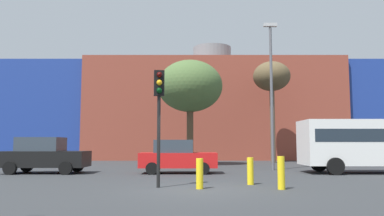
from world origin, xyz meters
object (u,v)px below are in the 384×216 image
object	(u,v)px
bollard_yellow_2	(201,174)
bare_tree_0	(192,87)
traffic_light_island	(161,101)
bare_tree_1	(273,78)
parked_car_1	(47,155)
parked_car_2	(179,157)
street_lamp	(273,86)
bollard_yellow_0	(283,173)
white_bus	(370,142)
bollard_yellow_1	(252,171)

from	to	relation	value
bollard_yellow_2	bare_tree_0	bearing A→B (deg)	91.65
traffic_light_island	bare_tree_1	xyz separation A→B (m)	(7.71, 17.13, 3.87)
parked_car_1	parked_car_2	world-z (taller)	parked_car_1
street_lamp	parked_car_1	bearing A→B (deg)	-169.35
bollard_yellow_0	white_bus	bearing A→B (deg)	47.98
bollard_yellow_0	bollard_yellow_1	world-z (taller)	bollard_yellow_0
bollard_yellow_2	street_lamp	bearing A→B (deg)	63.76
white_bus	bollard_yellow_0	bearing A→B (deg)	-132.02
parked_car_1	bollard_yellow_1	size ratio (longest dim) A/B	4.25
parked_car_1	bollard_yellow_2	xyz separation A→B (m)	(7.86, -6.64, -0.41)
parked_car_2	bare_tree_1	world-z (taller)	bare_tree_1
bare_tree_1	bollard_yellow_0	distance (m)	19.09
parked_car_1	bollard_yellow_2	world-z (taller)	parked_car_1
bollard_yellow_1	bare_tree_0	bearing A→B (deg)	100.49
parked_car_2	white_bus	xyz separation A→B (m)	(9.91, 0.08, 0.77)
white_bus	traffic_light_island	xyz separation A→B (m)	(-10.30, -6.34, 1.38)
bare_tree_0	parked_car_2	bearing A→B (deg)	-95.04
traffic_light_island	bollard_yellow_2	world-z (taller)	traffic_light_island
parked_car_1	traffic_light_island	distance (m)	9.22
parked_car_1	parked_car_2	bearing A→B (deg)	0.00
parked_car_1	bollard_yellow_1	xyz separation A→B (m)	(9.76, -5.33, -0.42)
parked_car_1	bollard_yellow_0	xyz separation A→B (m)	(10.55, -6.79, -0.37)
parked_car_1	bare_tree_0	distance (m)	11.31
bollard_yellow_2	traffic_light_island	bearing A→B (deg)	165.28
white_bus	bare_tree_1	bearing A→B (deg)	103.49
parked_car_2	bollard_yellow_1	distance (m)	6.09
parked_car_1	white_bus	bearing A→B (deg)	0.27
bollard_yellow_0	traffic_light_island	bearing A→B (deg)	172.78
bare_tree_0	bollard_yellow_1	distance (m)	13.63
bare_tree_1	bare_tree_0	bearing A→B (deg)	-150.66
parked_car_1	bollard_yellow_0	world-z (taller)	parked_car_1
parked_car_1	bollard_yellow_2	size ratio (longest dim) A/B	4.19
bollard_yellow_2	street_lamp	xyz separation A→B (m)	(4.41, 8.94, 4.36)
bollard_yellow_1	bollard_yellow_2	distance (m)	2.31
bollard_yellow_0	bollard_yellow_2	size ratio (longest dim) A/B	1.07
parked_car_1	bare_tree_0	world-z (taller)	bare_tree_0
parked_car_2	bare_tree_1	xyz separation A→B (m)	(7.32, 10.87, 6.03)
parked_car_1	traffic_light_island	size ratio (longest dim) A/B	1.04
traffic_light_island	bare_tree_0	distance (m)	13.66
bare_tree_1	bollard_yellow_2	world-z (taller)	bare_tree_1
parked_car_1	white_bus	distance (m)	16.76
bollard_yellow_0	bollard_yellow_1	bearing A→B (deg)	118.56
traffic_light_island	bollard_yellow_1	bearing A→B (deg)	96.65
bollard_yellow_0	bollard_yellow_1	size ratio (longest dim) A/B	1.09
bollard_yellow_2	street_lamp	world-z (taller)	street_lamp
street_lamp	bare_tree_1	bearing A→B (deg)	77.57
white_bus	traffic_light_island	distance (m)	12.18
bare_tree_0	bare_tree_1	xyz separation A→B (m)	(6.69, 3.76, 1.28)
white_bus	bare_tree_0	xyz separation A→B (m)	(-9.28, 7.02, 3.97)
parked_car_2	street_lamp	bearing A→B (deg)	23.00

